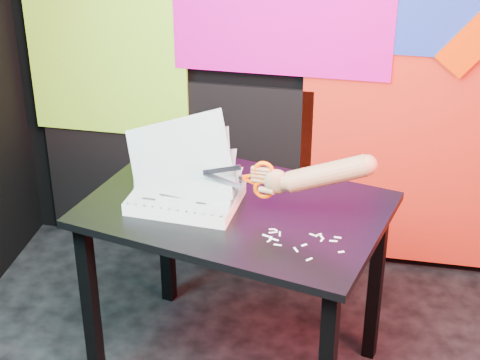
# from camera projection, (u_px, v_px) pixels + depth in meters

# --- Properties ---
(room) EXTENTS (3.01, 3.01, 2.71)m
(room) POSITION_uv_depth(u_px,v_px,m) (297.00, 134.00, 2.02)
(room) COLOR black
(room) RESTS_ON ground
(backdrop) EXTENTS (2.88, 0.05, 2.08)m
(backdrop) POSITION_uv_depth(u_px,v_px,m) (352.00, 77.00, 3.46)
(backdrop) COLOR red
(backdrop) RESTS_ON ground
(work_table) EXTENTS (1.19, 0.93, 0.75)m
(work_table) POSITION_uv_depth(u_px,v_px,m) (236.00, 231.00, 2.94)
(work_table) COLOR black
(work_table) RESTS_ON ground
(printout_stack) EXTENTS (0.45, 0.31, 0.36)m
(printout_stack) POSITION_uv_depth(u_px,v_px,m) (185.00, 195.00, 2.90)
(printout_stack) COLOR white
(printout_stack) RESTS_ON work_table
(scissors) EXTENTS (0.26, 0.03, 0.15)m
(scissors) POSITION_uv_depth(u_px,v_px,m) (259.00, 179.00, 2.77)
(scissors) COLOR #9A9DB0
(scissors) RESTS_ON printout_stack
(hand_forearm) EXTENTS (0.42, 0.09, 0.19)m
(hand_forearm) POSITION_uv_depth(u_px,v_px,m) (319.00, 175.00, 2.70)
(hand_forearm) COLOR brown
(hand_forearm) RESTS_ON work_table
(paper_clippings) EXTENTS (0.28, 0.18, 0.00)m
(paper_clippings) POSITION_uv_depth(u_px,v_px,m) (300.00, 240.00, 2.69)
(paper_clippings) COLOR white
(paper_clippings) RESTS_ON work_table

